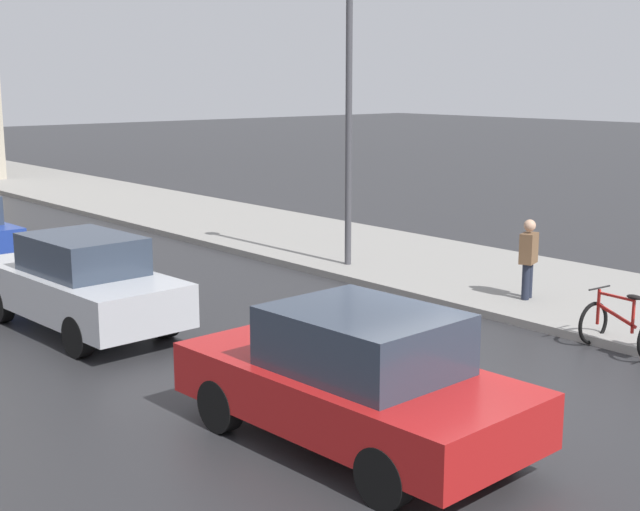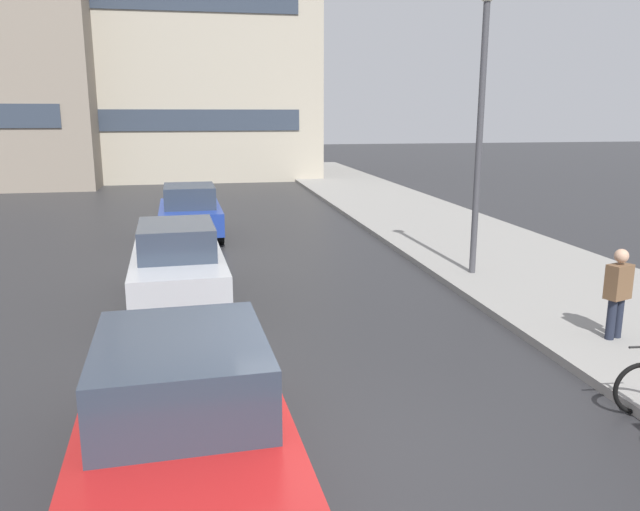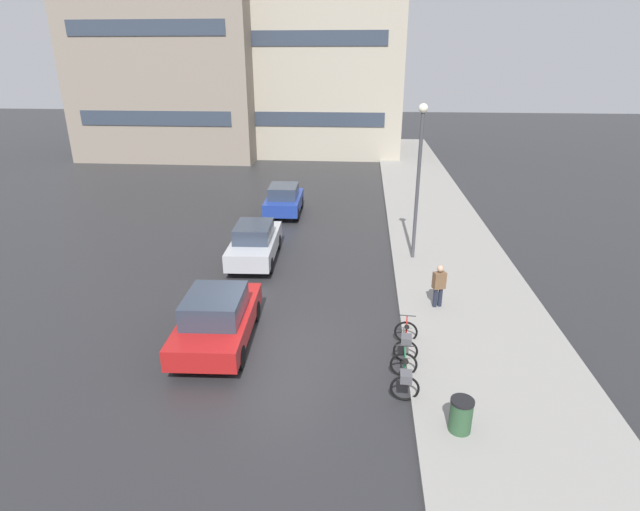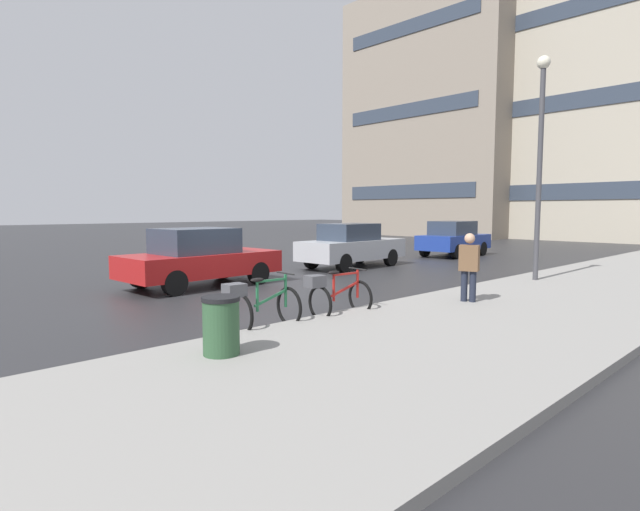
# 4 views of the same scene
# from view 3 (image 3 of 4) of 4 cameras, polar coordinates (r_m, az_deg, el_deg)

# --- Properties ---
(ground_plane) EXTENTS (140.00, 140.00, 0.00)m
(ground_plane) POSITION_cam_3_polar(r_m,az_deg,el_deg) (14.96, -4.53, -9.97)
(ground_plane) COLOR #28282B
(sidewalk_kerb) EXTENTS (4.80, 60.00, 0.14)m
(sidewalk_kerb) POSITION_cam_3_polar(r_m,az_deg,el_deg) (24.14, 13.62, 2.24)
(sidewalk_kerb) COLOR gray
(sidewalk_kerb) RESTS_ON ground
(bicycle_nearest) EXTENTS (0.76, 1.36, 0.99)m
(bicycle_nearest) POSITION_cam_3_polar(r_m,az_deg,el_deg) (12.91, 9.65, -13.32)
(bicycle_nearest) COLOR black
(bicycle_nearest) RESTS_ON ground
(bicycle_second) EXTENTS (0.78, 1.40, 0.94)m
(bicycle_second) POSITION_cam_3_polar(r_m,az_deg,el_deg) (14.35, 9.79, -9.47)
(bicycle_second) COLOR black
(bicycle_second) RESTS_ON ground
(car_red) EXTENTS (2.13, 4.34, 1.61)m
(car_red) POSITION_cam_3_polar(r_m,az_deg,el_deg) (14.90, -11.69, -7.01)
(car_red) COLOR #AD1919
(car_red) RESTS_ON ground
(car_silver) EXTENTS (1.93, 4.44, 1.61)m
(car_silver) POSITION_cam_3_polar(r_m,az_deg,el_deg) (20.64, -7.46, 1.51)
(car_silver) COLOR #B2B5BA
(car_silver) RESTS_ON ground
(car_blue) EXTENTS (1.90, 3.82, 1.60)m
(car_blue) POSITION_cam_3_polar(r_m,az_deg,el_deg) (26.87, -4.14, 6.39)
(car_blue) COLOR navy
(car_blue) RESTS_ON ground
(pedestrian) EXTENTS (0.46, 0.36, 1.61)m
(pedestrian) POSITION_cam_3_polar(r_m,az_deg,el_deg) (16.80, 13.42, -3.33)
(pedestrian) COLOR #1E2333
(pedestrian) RESTS_ON ground
(streetlamp) EXTENTS (0.36, 0.36, 6.28)m
(streetlamp) POSITION_cam_3_polar(r_m,az_deg,el_deg) (20.03, 11.24, 9.76)
(streetlamp) COLOR #424247
(streetlamp) RESTS_ON ground
(trash_bin) EXTENTS (0.52, 0.52, 0.94)m
(trash_bin) POSITION_cam_3_polar(r_m,az_deg,el_deg) (11.91, 15.77, -17.40)
(trash_bin) COLOR #2D5133
(trash_bin) RESTS_ON ground
(building_facade_main) EXTENTS (15.18, 10.70, 18.53)m
(building_facade_main) POSITION_cam_3_polar(r_m,az_deg,el_deg) (46.31, -0.86, 23.35)
(building_facade_main) COLOR #B2A893
(building_facade_main) RESTS_ON ground
(building_facade_side) EXTENTS (14.48, 10.73, 19.82)m
(building_facade_side) POSITION_cam_3_polar(r_m,az_deg,el_deg) (46.42, -16.62, 23.34)
(building_facade_side) COLOR gray
(building_facade_side) RESTS_ON ground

